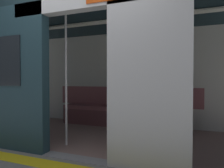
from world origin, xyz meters
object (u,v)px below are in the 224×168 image
person_seated (132,98)px  grab_pole_door (66,79)px  bench_seat (121,112)px  handbag (115,103)px  train_car (103,57)px  book (149,108)px

person_seated → grab_pole_door: size_ratio=0.54×
bench_seat → grab_pole_door: grab_pole_door is taller
handbag → person_seated: bearing=165.7°
train_car → bench_seat: train_car is taller
person_seated → handbag: 0.50m
train_car → book: train_car is taller
person_seated → book: size_ratio=5.39×
grab_pole_door → bench_seat: bearing=-105.8°
person_seated → train_car: bearing=67.5°
book → grab_pole_door: (1.08, 1.59, 0.63)m
train_car → grab_pole_door: bearing=60.8°
person_seated → grab_pole_door: (0.72, 1.50, 0.42)m
person_seated → handbag: bearing=-14.3°
grab_pole_door → train_car: bearing=-119.2°
book → grab_pole_door: bearing=24.7°
handbag → train_car: bearing=96.7°
bench_seat → grab_pole_door: (0.44, 1.56, 0.75)m
handbag → grab_pole_door: grab_pole_door is taller
book → grab_pole_door: size_ratio=0.10×
train_car → person_seated: train_car is taller
book → person_seated: bearing=-17.4°
person_seated → bench_seat: bearing=-10.5°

